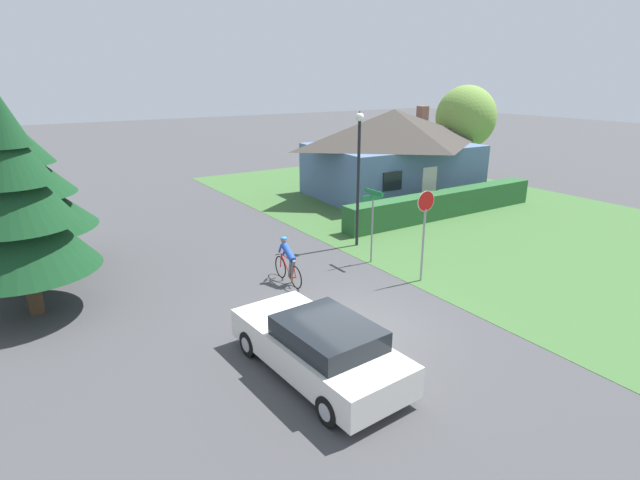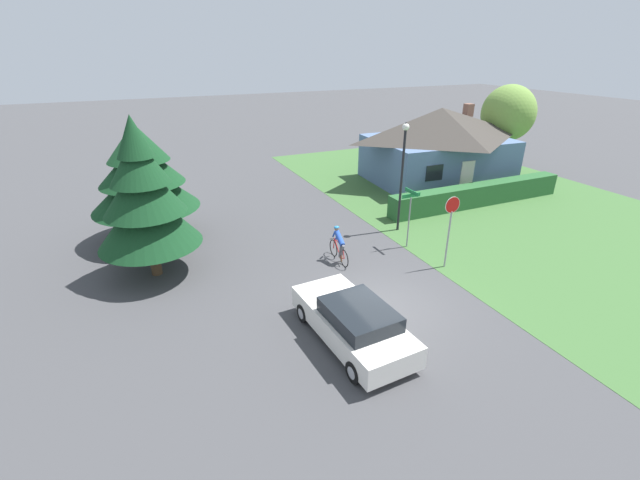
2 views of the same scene
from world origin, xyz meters
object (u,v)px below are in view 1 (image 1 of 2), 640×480
at_px(cyclist, 288,261).
at_px(deciduous_tree_right, 466,118).
at_px(street_name_sign, 373,213).
at_px(conifer_tall_near, 16,204).
at_px(conifer_tall_far, 15,181).
at_px(cottage_house, 393,151).
at_px(street_lamp, 359,161).
at_px(stop_sign, 425,219).
at_px(sedan_left_lane, 319,347).

xyz_separation_m(cyclist, deciduous_tree_right, (16.66, 7.87, 3.23)).
distance_m(street_name_sign, conifer_tall_near, 10.58).
bearing_deg(conifer_tall_far, street_name_sign, -28.53).
bearing_deg(deciduous_tree_right, conifer_tall_far, -174.30).
relative_size(cottage_house, street_lamp, 1.83).
bearing_deg(deciduous_tree_right, conifer_tall_near, -165.91).
distance_m(conifer_tall_near, conifer_tall_far, 3.59).
xyz_separation_m(cottage_house, deciduous_tree_right, (5.69, 0.08, 1.55)).
height_order(street_lamp, street_name_sign, street_lamp).
distance_m(cyclist, stop_sign, 4.47).
relative_size(cyclist, conifer_tall_near, 0.29).
distance_m(cottage_house, sedan_left_lane, 18.20).
bearing_deg(cottage_house, stop_sign, -122.99).
bearing_deg(deciduous_tree_right, cyclist, -154.72).
relative_size(street_lamp, deciduous_tree_right, 0.88).
bearing_deg(cottage_house, street_lamp, -135.67).
distance_m(street_lamp, deciduous_tree_right, 14.03).
height_order(cyclist, conifer_tall_near, conifer_tall_near).
height_order(cyclist, deciduous_tree_right, deciduous_tree_right).
bearing_deg(cyclist, conifer_tall_far, 52.65).
relative_size(cottage_house, deciduous_tree_right, 1.60).
bearing_deg(cyclist, deciduous_tree_right, -63.04).
relative_size(stop_sign, street_name_sign, 1.13).
height_order(sedan_left_lane, conifer_tall_far, conifer_tall_far).
xyz_separation_m(stop_sign, street_name_sign, (-0.29, 2.20, -0.24)).
height_order(stop_sign, conifer_tall_near, conifer_tall_near).
xyz_separation_m(street_lamp, street_name_sign, (-0.70, -1.76, -1.46)).
xyz_separation_m(stop_sign, conifer_tall_far, (-10.47, 7.73, 1.05)).
relative_size(street_name_sign, deciduous_tree_right, 0.45).
xyz_separation_m(street_name_sign, conifer_tall_near, (-10.31, 1.95, 1.31)).
distance_m(sedan_left_lane, deciduous_tree_right, 22.82).
distance_m(sedan_left_lane, street_name_sign, 7.32).
bearing_deg(cottage_house, conifer_tall_far, -169.50).
relative_size(street_lamp, street_name_sign, 1.95).
distance_m(street_lamp, conifer_tall_far, 11.51).
relative_size(cyclist, street_lamp, 0.35).
xyz_separation_m(cyclist, street_lamp, (4.06, 1.76, 2.57)).
relative_size(stop_sign, street_lamp, 0.58).
height_order(stop_sign, street_lamp, street_lamp).
bearing_deg(sedan_left_lane, conifer_tall_near, 32.53).
bearing_deg(cyclist, street_lamp, -64.91).
relative_size(stop_sign, deciduous_tree_right, 0.51).
xyz_separation_m(street_name_sign, conifer_tall_far, (-10.18, 5.53, 1.28)).
height_order(cottage_house, conifer_tall_far, conifer_tall_far).
relative_size(sedan_left_lane, conifer_tall_near, 0.76).
bearing_deg(street_name_sign, conifer_tall_near, 169.29).
xyz_separation_m(cyclist, conifer_tall_far, (-6.82, 5.53, 2.39)).
bearing_deg(street_name_sign, deciduous_tree_right, 30.64).
bearing_deg(conifer_tall_far, cyclist, -39.03).
xyz_separation_m(cyclist, conifer_tall_near, (-6.95, 1.94, 2.42)).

